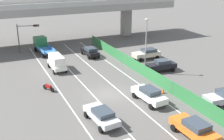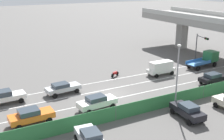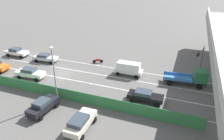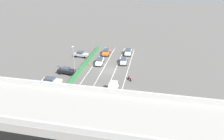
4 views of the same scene
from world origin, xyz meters
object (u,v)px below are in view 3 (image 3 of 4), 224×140
object	(u,v)px
car_hatchback_white	(30,73)
motorcycle	(98,61)
car_van_white	(129,68)
parked_sedan_dark	(43,105)
parked_sedan_cream	(81,122)
traffic_cone	(25,85)
car_sedan_black	(145,96)
car_sedan_white	(17,52)
flatbed_truck_blue	(193,77)
traffic_light	(200,58)
car_sedan_silver	(45,57)
street_lamp	(54,70)

from	to	relation	value
car_hatchback_white	motorcycle	distance (m)	12.09
car_van_white	parked_sedan_dark	world-z (taller)	car_van_white
car_hatchback_white	motorcycle	world-z (taller)	car_hatchback_white
parked_sedan_cream	traffic_cone	world-z (taller)	parked_sedan_cream
car_sedan_black	car_sedan_white	bearing A→B (deg)	-104.19
parked_sedan_cream	motorcycle	bearing A→B (deg)	-161.74
flatbed_truck_blue	traffic_light	xyz separation A→B (m)	(-2.39, 0.58, 2.31)
car_van_white	car_sedan_silver	bearing A→B (deg)	-89.61
car_hatchback_white	motorcycle	bearing A→B (deg)	140.91
car_van_white	street_lamp	distance (m)	13.10
parked_sedan_cream	street_lamp	bearing A→B (deg)	-124.01
traffic_light	street_lamp	xyz separation A→B (m)	(13.35, -17.02, 1.00)
car_van_white	car_sedan_white	bearing A→B (deg)	-90.64
car_van_white	parked_sedan_dark	bearing A→B (deg)	-27.11
parked_sedan_dark	traffic_light	size ratio (longest dim) A/B	0.88
parked_sedan_dark	street_lamp	distance (m)	4.46
car_sedan_black	car_hatchback_white	size ratio (longest dim) A/B	0.98
car_sedan_silver	motorcycle	size ratio (longest dim) A/B	2.63
car_sedan_white	parked_sedan_dark	bearing A→B (deg)	50.64
car_sedan_white	traffic_cone	bearing A→B (deg)	46.94
traffic_cone	flatbed_truck_blue	bearing A→B (deg)	112.04
parked_sedan_dark	flatbed_truck_blue	bearing A→B (deg)	128.54
car_sedan_white	flatbed_truck_blue	world-z (taller)	flatbed_truck_blue
car_sedan_silver	traffic_cone	size ratio (longest dim) A/B	6.55
car_hatchback_white	traffic_light	size ratio (longest dim) A/B	0.94
car_sedan_black	car_van_white	distance (m)	7.98
car_van_white	traffic_light	size ratio (longest dim) A/B	0.91
traffic_cone	car_van_white	bearing A→B (deg)	125.30
car_hatchback_white	flatbed_truck_blue	bearing A→B (deg)	105.22
car_sedan_silver	traffic_light	distance (m)	27.14
car_sedan_white	flatbed_truck_blue	bearing A→B (deg)	89.65
car_sedan_black	traffic_light	world-z (taller)	traffic_light
flatbed_truck_blue	motorcycle	world-z (taller)	flatbed_truck_blue
car_hatchback_white	car_van_white	distance (m)	15.83
car_sedan_white	traffic_light	bearing A→B (deg)	93.67
car_hatchback_white	car_sedan_black	bearing A→B (deg)	89.51
flatbed_truck_blue	parked_sedan_dark	size ratio (longest dim) A/B	1.45
car_sedan_black	traffic_cone	xyz separation A→B (m)	(2.59, -17.43, -0.53)
car_van_white	flatbed_truck_blue	bearing A→B (deg)	90.32
parked_sedan_cream	car_sedan_black	bearing A→B (deg)	145.67
car_van_white	car_sedan_silver	xyz separation A→B (m)	(0.11, -16.30, -0.40)
car_hatchback_white	traffic_cone	world-z (taller)	car_hatchback_white
car_sedan_white	traffic_cone	world-z (taller)	car_sedan_white
traffic_light	street_lamp	world-z (taller)	street_lamp
car_hatchback_white	car_van_white	size ratio (longest dim) A/B	1.04
car_sedan_black	flatbed_truck_blue	size ratio (longest dim) A/B	0.73
street_lamp	traffic_cone	distance (m)	8.14
car_sedan_silver	motorcycle	distance (m)	9.96
flatbed_truck_blue	car_hatchback_white	bearing A→B (deg)	-74.78
car_hatchback_white	parked_sedan_dark	xyz separation A→B (m)	(6.77, 7.56, 0.01)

